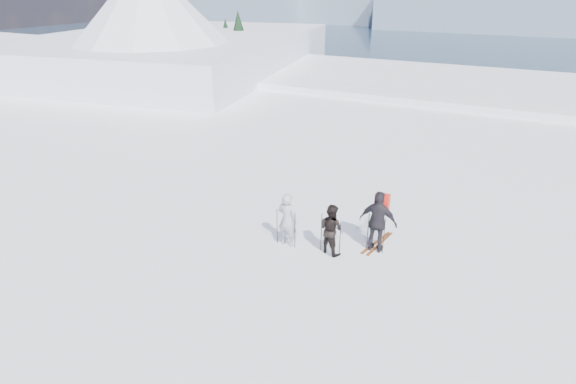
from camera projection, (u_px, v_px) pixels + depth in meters
name	position (u px, v px, depth m)	size (l,w,h in m)	color
lake_basin	(456.00, 164.00, 38.44)	(820.00, 820.00, 71.62)	white
far_mountain_range	(569.00, 3.00, 370.18)	(770.00, 110.00, 53.00)	slate
near_ridge	(197.00, 98.00, 47.48)	(31.37, 35.68, 25.62)	white
skier_grey	(287.00, 220.00, 13.97)	(0.65, 0.43, 1.79)	#979CA5
skier_dark	(331.00, 229.00, 13.60)	(0.79, 0.62, 1.63)	black
skier_pack	(378.00, 222.00, 13.61)	(1.17, 0.49, 2.00)	black
backpack	(384.00, 180.00, 13.27)	(0.43, 0.24, 0.59)	red
ski_poles	(330.00, 232.00, 13.82)	(3.21, 0.99, 1.29)	black
skis_loose	(378.00, 243.00, 14.38)	(0.58, 1.69, 0.03)	black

